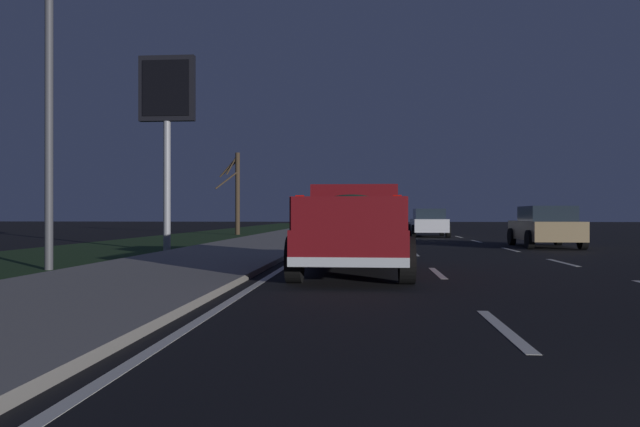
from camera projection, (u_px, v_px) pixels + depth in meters
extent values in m
plane|color=black|center=(435.00, 240.00, 28.80)|extent=(144.00, 144.00, 0.00)
cube|color=gray|center=(281.00, 238.00, 29.40)|extent=(108.00, 4.00, 0.12)
cube|color=#1E3819|center=(181.00, 239.00, 29.80)|extent=(108.00, 6.00, 0.01)
cube|color=silver|center=(562.00, 262.00, 15.34)|extent=(2.40, 0.14, 0.01)
cube|color=silver|center=(510.00, 250.00, 20.98)|extent=(2.40, 0.14, 0.01)
cube|color=silver|center=(476.00, 241.00, 27.56)|extent=(2.40, 0.14, 0.01)
cube|color=silver|center=(459.00, 237.00, 32.90)|extent=(2.40, 0.14, 0.01)
cube|color=silver|center=(443.00, 233.00, 39.65)|extent=(2.40, 0.14, 0.01)
cube|color=silver|center=(434.00, 231.00, 45.10)|extent=(2.40, 0.14, 0.01)
cube|color=silver|center=(427.00, 229.00, 50.78)|extent=(2.40, 0.14, 0.01)
cube|color=silver|center=(420.00, 227.00, 57.69)|extent=(2.40, 0.14, 0.01)
cube|color=silver|center=(415.00, 226.00, 63.87)|extent=(2.40, 0.14, 0.01)
cube|color=silver|center=(411.00, 225.00, 70.37)|extent=(2.40, 0.14, 0.01)
cube|color=silver|center=(407.00, 224.00, 76.99)|extent=(2.40, 0.14, 0.01)
cube|color=silver|center=(503.00, 329.00, 6.45)|extent=(2.40, 0.14, 0.01)
cube|color=silver|center=(437.00, 273.00, 12.61)|extent=(2.40, 0.14, 0.01)
cube|color=silver|center=(414.00, 253.00, 18.90)|extent=(2.40, 0.14, 0.01)
cube|color=silver|center=(404.00, 245.00, 24.16)|extent=(2.40, 0.14, 0.01)
cube|color=silver|center=(397.00, 239.00, 30.57)|extent=(2.40, 0.14, 0.01)
cube|color=silver|center=(392.00, 235.00, 36.01)|extent=(2.40, 0.14, 0.01)
cube|color=silver|center=(389.00, 232.00, 42.50)|extent=(2.40, 0.14, 0.01)
cube|color=silver|center=(386.00, 230.00, 48.66)|extent=(2.40, 0.14, 0.01)
cube|color=silver|center=(384.00, 228.00, 54.69)|extent=(2.40, 0.14, 0.01)
cube|color=silver|center=(382.00, 226.00, 61.19)|extent=(2.40, 0.14, 0.01)
cube|color=silver|center=(381.00, 225.00, 66.80)|extent=(2.40, 0.14, 0.01)
cube|color=silver|center=(380.00, 225.00, 72.86)|extent=(2.40, 0.14, 0.01)
cube|color=silver|center=(379.00, 224.00, 78.57)|extent=(2.40, 0.14, 0.01)
cube|color=silver|center=(328.00, 240.00, 29.21)|extent=(108.00, 0.14, 0.01)
cube|color=maroon|center=(354.00, 241.00, 12.49)|extent=(5.42, 2.06, 0.60)
cube|color=maroon|center=(355.00, 206.00, 13.68)|extent=(2.18, 1.86, 0.90)
cube|color=#1E2833|center=(354.00, 203.00, 12.63)|extent=(0.05, 1.44, 0.50)
cube|color=maroon|center=(303.00, 214.00, 11.50)|extent=(3.02, 0.11, 0.56)
cube|color=maroon|center=(402.00, 213.00, 11.33)|extent=(3.02, 0.11, 0.56)
cube|color=maroon|center=(348.00, 213.00, 9.84)|extent=(0.10, 1.88, 0.56)
cube|color=silver|center=(348.00, 262.00, 9.84)|extent=(0.14, 2.00, 0.16)
cube|color=red|center=(300.00, 201.00, 9.93)|extent=(0.06, 0.14, 0.20)
cube|color=red|center=(397.00, 201.00, 9.78)|extent=(0.06, 0.14, 0.20)
ellipsoid|color=#193823|center=(352.00, 211.00, 11.42)|extent=(2.61, 1.55, 0.64)
sphere|color=silver|center=(335.00, 219.00, 11.95)|extent=(0.40, 0.40, 0.40)
sphere|color=beige|center=(367.00, 220.00, 10.79)|extent=(0.34, 0.34, 0.34)
cylinder|color=black|center=(314.00, 248.00, 14.36)|extent=(0.84, 0.28, 0.84)
cylinder|color=black|center=(399.00, 249.00, 14.18)|extent=(0.84, 0.28, 0.84)
cylinder|color=black|center=(295.00, 260.00, 10.81)|extent=(0.84, 0.28, 0.84)
cylinder|color=black|center=(407.00, 260.00, 10.63)|extent=(0.84, 0.28, 0.84)
cube|color=#9E845B|center=(545.00, 230.00, 22.59)|extent=(4.44, 1.91, 0.70)
cube|color=#1E2833|center=(546.00, 214.00, 22.35)|extent=(2.50, 1.65, 0.56)
cylinder|color=black|center=(512.00, 237.00, 24.18)|extent=(0.68, 0.22, 0.68)
cylinder|color=black|center=(558.00, 237.00, 23.99)|extent=(0.68, 0.22, 0.68)
cylinder|color=black|center=(530.00, 240.00, 21.20)|extent=(0.68, 0.22, 0.68)
cylinder|color=black|center=(583.00, 240.00, 21.01)|extent=(0.68, 0.22, 0.68)
cube|color=red|center=(562.00, 231.00, 20.46)|extent=(0.12, 1.51, 0.10)
cube|color=silver|center=(428.00, 225.00, 33.39)|extent=(4.42, 1.85, 0.70)
cube|color=#1E2833|center=(429.00, 214.00, 33.14)|extent=(2.48, 1.61, 0.56)
cylinder|color=black|center=(410.00, 230.00, 34.96)|extent=(0.68, 0.22, 0.68)
cylinder|color=black|center=(442.00, 230.00, 34.80)|extent=(0.68, 0.22, 0.68)
cylinder|color=black|center=(414.00, 231.00, 31.98)|extent=(0.68, 0.22, 0.68)
cylinder|color=black|center=(448.00, 231.00, 31.82)|extent=(0.68, 0.22, 0.68)
cube|color=red|center=(432.00, 225.00, 31.25)|extent=(0.10, 1.51, 0.10)
cylinder|color=#99999E|center=(167.00, 153.00, 20.20)|extent=(0.24, 0.24, 6.57)
cube|color=black|center=(167.00, 89.00, 20.21)|extent=(0.24, 1.90, 2.20)
cube|color=black|center=(166.00, 88.00, 20.08)|extent=(0.04, 1.60, 1.87)
cylinder|color=#4C4C51|center=(49.00, 76.00, 13.32)|extent=(0.18, 0.18, 8.60)
cylinder|color=#423323|center=(238.00, 194.00, 36.53)|extent=(0.28, 0.28, 4.99)
cylinder|color=#423323|center=(229.00, 167.00, 36.67)|extent=(0.26, 1.21, 1.29)
cylinder|color=#423323|center=(232.00, 165.00, 36.54)|extent=(0.13, 0.75, 1.24)
cylinder|color=#423323|center=(229.00, 168.00, 36.85)|extent=(0.53, 1.23, 1.06)
cylinder|color=#423323|center=(227.00, 180.00, 36.18)|extent=(0.75, 1.28, 1.17)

